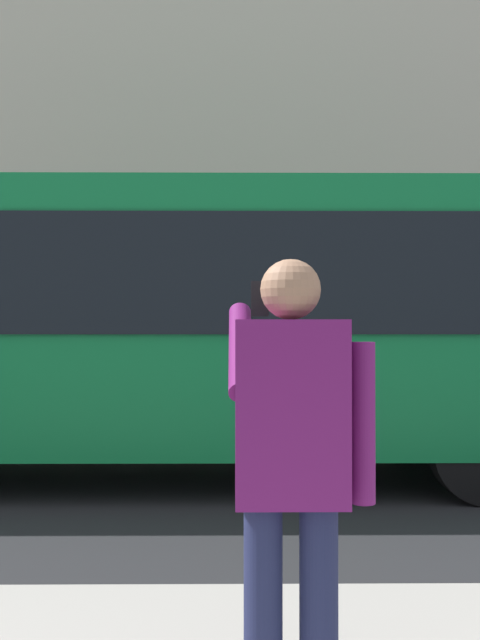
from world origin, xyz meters
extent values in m
plane|color=#232326|center=(0.00, 0.00, 0.00)|extent=(60.00, 60.00, 0.00)
cube|color=beige|center=(0.00, -6.80, 6.00)|extent=(28.00, 0.80, 12.00)
cube|color=#19592D|center=(-3.50, -6.20, 3.00)|extent=(4.40, 1.10, 0.24)
cube|color=#0F7238|center=(1.17, 0.09, 1.70)|extent=(9.00, 2.50, 2.60)
cube|color=black|center=(1.17, 1.35, 2.10)|extent=(7.60, 0.06, 1.10)
cylinder|color=black|center=(-1.83, -1.01, 0.50)|extent=(1.00, 0.28, 1.00)
cylinder|color=#1E2347|center=(0.15, 4.90, 0.56)|extent=(0.14, 0.14, 0.82)
cylinder|color=#1E2347|center=(0.35, 4.90, 0.56)|extent=(0.14, 0.14, 0.82)
cube|color=#6B1960|center=(0.25, 4.90, 1.30)|extent=(0.40, 0.24, 0.66)
sphere|color=#A87A5B|center=(0.25, 4.90, 1.74)|extent=(0.22, 0.22, 0.22)
cylinder|color=#6B1960|center=(-0.01, 4.90, 1.26)|extent=(0.09, 0.09, 0.58)
cylinder|color=#6B1960|center=(0.43, 4.74, 1.52)|extent=(0.09, 0.48, 0.37)
cube|color=black|center=(0.35, 4.60, 1.72)|extent=(0.07, 0.01, 0.14)
camera|label=1|loc=(0.46, 7.32, 1.60)|focal=37.67mm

